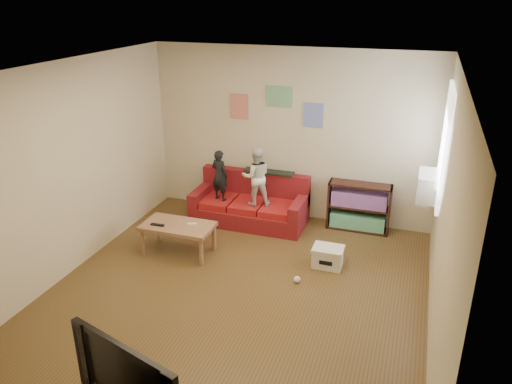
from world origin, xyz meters
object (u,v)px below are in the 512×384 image
(file_box, at_px, (328,257))
(television, at_px, (136,371))
(sofa, at_px, (251,205))
(child_a, at_px, (220,175))
(coffee_table, at_px, (178,229))
(bookshelf, at_px, (359,209))
(child_b, at_px, (256,176))

(file_box, relative_size, television, 0.37)
(file_box, bearing_deg, sofa, 144.88)
(child_a, relative_size, television, 0.73)
(sofa, distance_m, television, 4.38)
(coffee_table, bearing_deg, sofa, 65.55)
(bookshelf, bearing_deg, child_b, -165.33)
(sofa, relative_size, file_box, 4.40)
(child_b, distance_m, bookshelf, 1.66)
(child_b, relative_size, file_box, 2.25)
(sofa, bearing_deg, child_a, -160.37)
(sofa, relative_size, child_a, 2.20)
(child_a, distance_m, file_box, 2.19)
(television, bearing_deg, child_b, 113.11)
(sofa, distance_m, bookshelf, 1.69)
(coffee_table, relative_size, television, 0.89)
(television, bearing_deg, bookshelf, 93.64)
(child_a, relative_size, bookshelf, 0.86)
(sofa, xyz_separation_m, bookshelf, (1.68, 0.24, 0.07))
(coffee_table, bearing_deg, television, -68.43)
(child_a, distance_m, television, 4.27)
(child_b, bearing_deg, file_box, 121.73)
(bookshelf, bearing_deg, coffee_table, -145.45)
(sofa, height_order, television, television)
(coffee_table, distance_m, bookshelf, 2.77)
(bookshelf, bearing_deg, television, -103.65)
(bookshelf, bearing_deg, sofa, -171.89)
(file_box, distance_m, television, 3.46)
(bookshelf, height_order, television, television)
(child_a, distance_m, child_b, 0.60)
(coffee_table, height_order, television, television)
(sofa, height_order, child_b, child_b)
(child_a, distance_m, coffee_table, 1.25)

